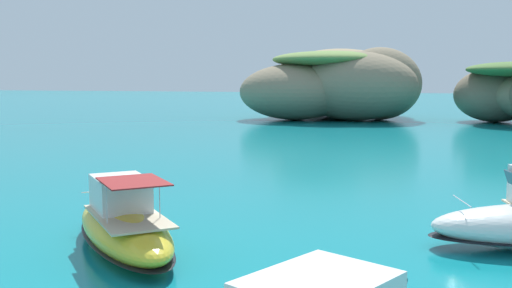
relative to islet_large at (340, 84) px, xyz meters
The scene contains 2 objects.
islet_large is the anchor object (origin of this frame).
motorboat_yellow 61.62m from the islet_large, 89.23° to the right, with size 6.77×7.26×2.40m.
Camera 1 is at (8.17, -8.91, 5.42)m, focal length 41.36 mm.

